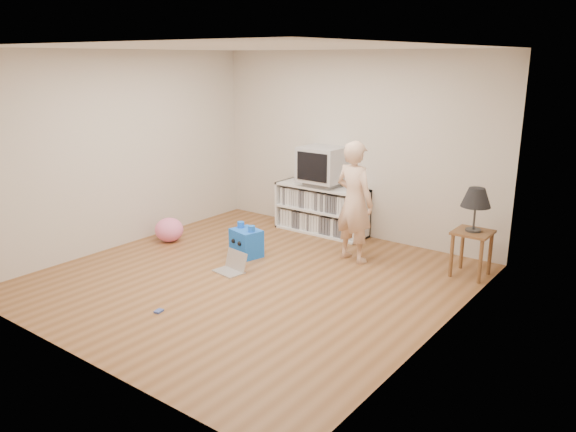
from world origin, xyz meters
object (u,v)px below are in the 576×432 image
at_px(dvd_deck, 322,184).
at_px(plush_blue, 246,242).
at_px(crt_tv, 322,164).
at_px(table_lamp, 476,199).
at_px(media_unit, 322,209).
at_px(plush_pink, 169,230).
at_px(laptop, 232,266).
at_px(person, 354,202).
at_px(side_table, 472,242).

distance_m(dvd_deck, plush_blue, 1.56).
bearing_deg(crt_tv, table_lamp, -8.84).
xyz_separation_m(media_unit, plush_pink, (-1.47, -1.66, -0.18)).
height_order(laptop, plush_pink, plush_pink).
bearing_deg(person, crt_tv, -26.01).
relative_size(media_unit, table_lamp, 2.72).
bearing_deg(media_unit, laptop, -89.46).
distance_m(crt_tv, plush_blue, 1.68).
bearing_deg(media_unit, plush_pink, -131.61).
height_order(table_lamp, plush_pink, table_lamp).
distance_m(laptop, plush_pink, 1.53).
relative_size(media_unit, crt_tv, 2.33).
height_order(media_unit, person, person).
height_order(dvd_deck, side_table, dvd_deck).
relative_size(media_unit, person, 0.91).
relative_size(media_unit, dvd_deck, 3.11).
relative_size(plush_blue, plush_pink, 1.11).
bearing_deg(dvd_deck, media_unit, 90.00).
bearing_deg(laptop, dvd_deck, 99.28).
distance_m(table_lamp, plush_pink, 4.11).
height_order(table_lamp, laptop, table_lamp).
relative_size(dvd_deck, plush_blue, 1.03).
xyz_separation_m(dvd_deck, laptop, (0.02, -1.97, -0.67)).
xyz_separation_m(table_lamp, person, (-1.38, -0.38, -0.18)).
distance_m(person, laptop, 1.70).
relative_size(laptop, plush_pink, 0.99).
xyz_separation_m(laptop, plush_pink, (-1.49, 0.33, 0.10)).
bearing_deg(plush_pink, table_lamp, 18.36).
distance_m(table_lamp, laptop, 2.96).
height_order(media_unit, crt_tv, crt_tv).
bearing_deg(media_unit, side_table, -9.29).
distance_m(dvd_deck, plush_pink, 2.28).
bearing_deg(media_unit, person, -37.90).
distance_m(side_table, table_lamp, 0.53).
distance_m(media_unit, person, 1.31).
xyz_separation_m(side_table, laptop, (-2.34, -1.60, -0.35)).
distance_m(person, plush_pink, 2.67).
relative_size(side_table, plush_blue, 1.26).
bearing_deg(laptop, table_lamp, 43.04).
height_order(crt_tv, table_lamp, crt_tv).
distance_m(side_table, plush_pink, 4.04).
bearing_deg(plush_pink, media_unit, 48.39).
distance_m(person, plush_blue, 1.49).
xyz_separation_m(crt_tv, plush_blue, (-0.20, -1.45, -0.83)).
distance_m(laptop, plush_blue, 0.58).
distance_m(dvd_deck, side_table, 2.41).
distance_m(crt_tv, person, 1.25).
bearing_deg(laptop, media_unit, 99.27).
xyz_separation_m(media_unit, table_lamp, (2.36, -0.39, 0.59)).
xyz_separation_m(media_unit, plush_blue, (-0.20, -1.47, -0.16)).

